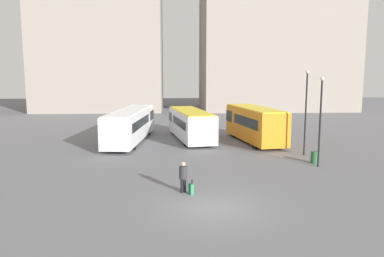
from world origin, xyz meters
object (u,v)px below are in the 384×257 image
object	(u,v)px
lamp_post_0	(320,115)
trash_bin	(314,157)
bus_1	(190,124)
suitcase	(191,189)
lamp_post_1	(306,106)
traveler	(183,174)
bus_0	(131,124)
bus_2	(255,123)

from	to	relation	value
lamp_post_0	trash_bin	xyz separation A→B (m)	(0.11, 0.96, -3.13)
bus_1	lamp_post_0	distance (m)	13.91
suitcase	trash_bin	xyz separation A→B (m)	(9.06, 6.39, 0.13)
trash_bin	lamp_post_1	bearing A→B (deg)	85.56
traveler	lamp_post_1	world-z (taller)	lamp_post_1
bus_1	lamp_post_1	distance (m)	11.51
bus_0	bus_2	xyz separation A→B (m)	(11.44, -0.95, 0.10)
bus_0	suitcase	distance (m)	16.62
trash_bin	traveler	bearing A→B (deg)	-147.36
suitcase	traveler	bearing A→B (deg)	28.94
bus_2	trash_bin	size ratio (longest dim) A/B	11.15
bus_0	lamp_post_0	xyz separation A→B (m)	(13.74, -10.43, 1.93)
trash_bin	lamp_post_0	bearing A→B (deg)	-96.70
bus_2	lamp_post_0	xyz separation A→B (m)	(2.30, -9.49, 1.82)
bus_1	bus_2	size ratio (longest dim) A/B	1.07
bus_2	lamp_post_0	size ratio (longest dim) A/B	1.56
traveler	bus_0	bearing A→B (deg)	-5.22
bus_0	traveler	xyz separation A→B (m)	(4.40, -15.53, -0.63)
traveler	bus_2	bearing A→B (deg)	-46.82
bus_1	traveler	bearing A→B (deg)	166.29
bus_1	traveler	distance (m)	16.25
bus_0	bus_1	xyz separation A→B (m)	(5.60, 0.67, -0.09)
suitcase	lamp_post_0	size ratio (longest dim) A/B	0.14
bus_2	lamp_post_1	bearing A→B (deg)	-165.50
bus_2	traveler	xyz separation A→B (m)	(-7.04, -14.58, -0.74)
traveler	lamp_post_0	bearing A→B (deg)	-82.44
bus_2	lamp_post_0	bearing A→B (deg)	-175.95
lamp_post_1	lamp_post_0	bearing A→B (deg)	-95.04
bus_0	lamp_post_1	xyz separation A→B (m)	(14.06, -6.81, 2.17)
bus_0	trash_bin	world-z (taller)	bus_0
trash_bin	bus_2	bearing A→B (deg)	105.78
bus_2	traveler	distance (m)	16.21
lamp_post_1	trash_bin	bearing A→B (deg)	-94.44
suitcase	lamp_post_0	distance (m)	10.96
bus_1	traveler	size ratio (longest dim) A/B	6.06
traveler	suitcase	bearing A→B (deg)	-151.06
suitcase	bus_2	bearing A→B (deg)	-45.06
traveler	trash_bin	xyz separation A→B (m)	(9.45, 6.05, -0.57)
lamp_post_0	lamp_post_1	size ratio (longest dim) A/B	0.93
bus_0	lamp_post_0	distance (m)	17.36
suitcase	bus_1	bearing A→B (deg)	-23.83
suitcase	lamp_post_1	distance (m)	13.42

